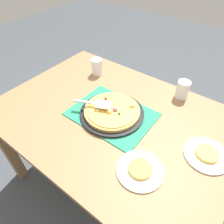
% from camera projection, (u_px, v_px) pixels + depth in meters
% --- Properties ---
extents(ground_plane, '(8.00, 8.00, 0.00)m').
position_uv_depth(ground_plane, '(112.00, 177.00, 1.72)').
color(ground_plane, '#3D4247').
extents(dining_table, '(1.40, 1.00, 0.75)m').
position_uv_depth(dining_table, '(112.00, 127.00, 1.28)').
color(dining_table, olive).
rests_on(dining_table, ground_plane).
extents(placemat, '(0.48, 0.36, 0.01)m').
position_uv_depth(placemat, '(112.00, 114.00, 1.20)').
color(placemat, '#237F5B').
rests_on(placemat, dining_table).
extents(pizza_pan, '(0.38, 0.38, 0.01)m').
position_uv_depth(pizza_pan, '(112.00, 113.00, 1.20)').
color(pizza_pan, black).
rests_on(pizza_pan, placemat).
extents(pizza, '(0.33, 0.33, 0.05)m').
position_uv_depth(pizza, '(112.00, 110.00, 1.18)').
color(pizza, tan).
rests_on(pizza, pizza_pan).
extents(plate_near_left, '(0.22, 0.22, 0.01)m').
position_uv_depth(plate_near_left, '(140.00, 170.00, 0.93)').
color(plate_near_left, white).
rests_on(plate_near_left, dining_table).
extents(plate_far_right, '(0.22, 0.22, 0.01)m').
position_uv_depth(plate_far_right, '(206.00, 155.00, 0.99)').
color(plate_far_right, white).
rests_on(plate_far_right, dining_table).
extents(served_slice_left, '(0.11, 0.11, 0.02)m').
position_uv_depth(served_slice_left, '(140.00, 169.00, 0.92)').
color(served_slice_left, gold).
rests_on(served_slice_left, plate_near_left).
extents(served_slice_right, '(0.11, 0.11, 0.02)m').
position_uv_depth(served_slice_right, '(207.00, 153.00, 0.98)').
color(served_slice_right, '#EAB747').
rests_on(served_slice_right, plate_far_right).
extents(cup_near, '(0.08, 0.08, 0.12)m').
position_uv_depth(cup_near, '(97.00, 67.00, 1.49)').
color(cup_near, white).
rests_on(cup_near, dining_table).
extents(cup_far, '(0.08, 0.08, 0.12)m').
position_uv_depth(cup_far, '(182.00, 90.00, 1.29)').
color(cup_far, white).
rests_on(cup_far, dining_table).
extents(pizza_server, '(0.23, 0.14, 0.01)m').
position_uv_depth(pizza_server, '(96.00, 103.00, 1.17)').
color(pizza_server, silver).
rests_on(pizza_server, pizza).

